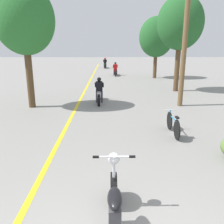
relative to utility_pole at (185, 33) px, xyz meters
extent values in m
cube|color=yellow|center=(-5.19, 3.68, -3.50)|extent=(0.14, 48.00, 0.01)
cylinder|color=brown|center=(0.00, 0.00, -0.09)|extent=(0.24, 0.24, 6.83)
cylinder|color=#513A23|center=(0.89, 4.01, -1.82)|extent=(0.32, 0.32, 3.38)
ellipsoid|color=#235B28|center=(0.89, 4.01, 0.79)|extent=(2.89, 2.60, 3.32)
cylinder|color=#513A23|center=(0.71, 10.53, -2.17)|extent=(0.32, 0.32, 2.68)
ellipsoid|color=#235B28|center=(0.71, 10.53, 0.14)|extent=(3.07, 2.77, 3.54)
cylinder|color=#513A23|center=(-7.38, -0.14, -1.91)|extent=(0.32, 0.32, 3.20)
ellipsoid|color=#286B2D|center=(-7.38, -0.14, 0.55)|extent=(2.74, 2.46, 3.15)
cylinder|color=black|center=(-3.51, -7.61, -3.20)|extent=(0.12, 0.61, 0.61)
ellipsoid|color=black|center=(-3.51, -8.32, -2.91)|extent=(0.24, 0.58, 0.19)
cube|color=#4C4C51|center=(-3.51, -8.32, -3.15)|extent=(0.20, 0.36, 0.24)
cylinder|color=silver|center=(-3.51, -7.70, -2.82)|extent=(0.06, 0.23, 0.77)
cylinder|color=silver|center=(-3.51, -7.79, -2.45)|extent=(0.64, 0.04, 0.04)
cylinder|color=black|center=(-3.83, -7.79, -2.45)|extent=(0.11, 0.05, 0.05)
cylinder|color=black|center=(-3.19, -7.79, -2.45)|extent=(0.11, 0.05, 0.05)
sphere|color=silver|center=(-3.51, -7.70, -2.53)|extent=(0.22, 0.22, 0.22)
cylinder|color=black|center=(-4.09, 1.55, -3.22)|extent=(0.12, 0.59, 0.59)
cylinder|color=black|center=(-4.09, 0.01, -3.22)|extent=(0.12, 0.59, 0.59)
cube|color=silver|center=(-4.09, 0.78, -3.04)|extent=(0.20, 0.99, 0.28)
cylinder|color=silver|center=(-4.09, 1.45, -2.57)|extent=(0.50, 0.03, 0.03)
cylinder|color=#38383D|center=(-4.22, 0.73, -3.20)|extent=(0.11, 0.11, 0.61)
cylinder|color=#38383D|center=(-3.96, 0.73, -3.20)|extent=(0.11, 0.11, 0.61)
cube|color=black|center=(-4.09, 0.76, -2.64)|extent=(0.34, 0.27, 0.53)
cylinder|color=black|center=(-4.29, 0.92, -2.59)|extent=(0.08, 0.42, 0.33)
cylinder|color=black|center=(-3.89, 0.92, -2.59)|extent=(0.08, 0.42, 0.33)
sphere|color=black|center=(-4.09, 0.80, -2.28)|extent=(0.22, 0.22, 0.22)
cylinder|color=black|center=(-2.90, 13.26, -3.22)|extent=(0.12, 0.57, 0.57)
cylinder|color=black|center=(-2.90, 11.78, -3.22)|extent=(0.12, 0.57, 0.57)
cube|color=maroon|center=(-2.90, 12.52, -3.04)|extent=(0.20, 0.95, 0.28)
cylinder|color=silver|center=(-2.90, 13.16, -2.59)|extent=(0.50, 0.03, 0.03)
cylinder|color=#282D3D|center=(-3.03, 12.47, -3.21)|extent=(0.11, 0.11, 0.61)
cylinder|color=#282D3D|center=(-2.77, 12.47, -3.21)|extent=(0.11, 0.11, 0.61)
cube|color=red|center=(-2.90, 12.50, -2.65)|extent=(0.34, 0.27, 0.53)
cylinder|color=red|center=(-3.10, 12.66, -2.60)|extent=(0.08, 0.42, 0.33)
cylinder|color=red|center=(-2.70, 12.66, -2.60)|extent=(0.08, 0.42, 0.33)
sphere|color=#2D333D|center=(-2.90, 12.54, -2.28)|extent=(0.22, 0.22, 0.22)
cylinder|color=black|center=(-4.03, 21.34, -3.20)|extent=(0.12, 0.62, 0.62)
cylinder|color=black|center=(-4.03, 19.80, -3.20)|extent=(0.12, 0.62, 0.62)
cube|color=#0C4723|center=(-4.03, 20.57, -3.02)|extent=(0.20, 0.98, 0.28)
cylinder|color=silver|center=(-4.03, 21.24, -2.54)|extent=(0.50, 0.03, 0.03)
cylinder|color=#38383D|center=(-4.16, 20.52, -3.19)|extent=(0.11, 0.11, 0.63)
cylinder|color=#38383D|center=(-3.90, 20.52, -3.19)|extent=(0.11, 0.11, 0.63)
cube|color=black|center=(-4.03, 20.55, -2.63)|extent=(0.34, 0.27, 0.52)
cylinder|color=black|center=(-4.23, 20.71, -2.58)|extent=(0.08, 0.41, 0.32)
cylinder|color=black|center=(-3.83, 20.71, -2.58)|extent=(0.08, 0.41, 0.32)
sphere|color=#B21919|center=(-4.03, 20.59, -2.26)|extent=(0.25, 0.25, 0.25)
cylinder|color=black|center=(-1.41, -3.47, -3.18)|extent=(0.04, 0.65, 0.65)
cylinder|color=black|center=(-1.41, -4.43, -3.18)|extent=(0.04, 0.65, 0.65)
cylinder|color=#197FB2|center=(-1.41, -3.95, -2.95)|extent=(0.04, 0.77, 0.04)
cylinder|color=#197FB2|center=(-1.41, -4.35, -2.99)|extent=(0.03, 0.03, 0.39)
cube|color=black|center=(-1.41, -4.35, -2.79)|extent=(0.10, 0.20, 0.05)
cylinder|color=#197FB2|center=(-1.41, -3.52, -2.97)|extent=(0.03, 0.03, 0.42)
cylinder|color=silver|center=(-1.41, -3.52, -2.76)|extent=(0.44, 0.03, 0.03)
camera|label=1|loc=(-3.61, -11.57, -0.56)|focal=38.00mm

